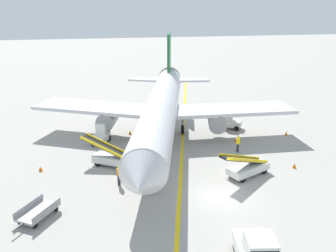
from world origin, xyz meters
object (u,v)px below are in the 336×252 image
at_px(airliner, 162,107).
at_px(safety_cone_nose_left, 294,166).
at_px(belt_loader_aft_hold, 247,167).
at_px(pushback_tug, 257,252).
at_px(baggage_tug_by_cargo_door, 101,134).
at_px(safety_cone_nose_right, 40,169).
at_px(safety_cone_tail_area, 286,133).
at_px(belt_loader_forward_hold, 113,157).
at_px(ground_crew_marshaller, 238,143).
at_px(baggage_cart_loaded, 38,212).
at_px(safety_cone_wingtip_left, 236,140).
at_px(safety_cone_wingtip_right, 130,132).
at_px(baggage_tug_near_wing, 230,121).
at_px(ground_crew_wing_walker, 119,175).

relative_size(airliner, safety_cone_nose_left, 78.72).
bearing_deg(belt_loader_aft_hold, airliner, 115.48).
relative_size(pushback_tug, baggage_tug_by_cargo_door, 1.44).
height_order(safety_cone_nose_right, safety_cone_tail_area, same).
distance_m(belt_loader_forward_hold, ground_crew_marshaller, 12.09).
distance_m(baggage_cart_loaded, safety_cone_wingtip_left, 21.23).
distance_m(airliner, safety_cone_nose_right, 13.63).
relative_size(pushback_tug, safety_cone_nose_right, 8.91).
distance_m(baggage_cart_loaded, safety_cone_wingtip_right, 17.05).
bearing_deg(baggage_tug_near_wing, belt_loader_forward_hold, -152.88).
bearing_deg(ground_crew_wing_walker, safety_cone_nose_right, 147.42).
distance_m(pushback_tug, safety_cone_wingtip_right, 23.07).
height_order(belt_loader_aft_hold, safety_cone_nose_right, belt_loader_aft_hold).
distance_m(baggage_tug_by_cargo_door, safety_cone_nose_left, 19.08).
bearing_deg(ground_crew_wing_walker, ground_crew_marshaller, 19.09).
relative_size(baggage_cart_loaded, safety_cone_tail_area, 8.08).
bearing_deg(belt_loader_aft_hold, baggage_tug_near_wing, 74.21).
relative_size(airliner, safety_cone_wingtip_left, 78.72).
height_order(belt_loader_forward_hold, safety_cone_nose_right, belt_loader_forward_hold).
bearing_deg(safety_cone_wingtip_right, safety_cone_tail_area, -14.32).
bearing_deg(belt_loader_aft_hold, baggage_tug_by_cargo_door, 137.54).
bearing_deg(belt_loader_forward_hold, safety_cone_tail_area, 10.32).
xyz_separation_m(baggage_tug_by_cargo_door, ground_crew_wing_walker, (0.84, -9.72, -0.02)).
relative_size(baggage_cart_loaded, safety_cone_wingtip_right, 8.08).
distance_m(pushback_tug, safety_cone_nose_left, 14.08).
bearing_deg(safety_cone_nose_right, airliner, 25.37).
height_order(ground_crew_wing_walker, safety_cone_nose_left, ground_crew_wing_walker).
bearing_deg(pushback_tug, safety_cone_nose_right, 129.71).
height_order(belt_loader_forward_hold, ground_crew_marshaller, belt_loader_forward_hold).
distance_m(baggage_tug_by_cargo_door, safety_cone_wingtip_left, 14.10).
xyz_separation_m(airliner, safety_cone_nose_left, (9.71, -10.12, -3.20)).
bearing_deg(safety_cone_wingtip_left, baggage_tug_near_wing, 76.40).
bearing_deg(safety_cone_nose_right, belt_loader_forward_hold, -2.37).
relative_size(pushback_tug, safety_cone_wingtip_right, 8.91).
bearing_deg(belt_loader_aft_hold, safety_cone_nose_right, 164.12).
distance_m(baggage_tug_by_cargo_door, safety_cone_nose_right, 7.93).
bearing_deg(safety_cone_wingtip_right, safety_cone_wingtip_left, -24.72).
relative_size(pushback_tug, ground_crew_wing_walker, 2.31).
bearing_deg(belt_loader_forward_hold, baggage_tug_near_wing, 27.12).
xyz_separation_m(pushback_tug, safety_cone_nose_right, (-12.61, 15.19, -0.77)).
xyz_separation_m(baggage_tug_by_cargo_door, safety_cone_wingtip_left, (13.76, -2.97, -0.71)).
relative_size(safety_cone_nose_right, safety_cone_wingtip_left, 1.00).
relative_size(pushback_tug, belt_loader_forward_hold, 0.81).
bearing_deg(baggage_cart_loaded, pushback_tug, -32.84).
height_order(safety_cone_nose_left, safety_cone_wingtip_left, same).
bearing_deg(safety_cone_nose_right, baggage_tug_near_wing, 18.92).
bearing_deg(belt_loader_forward_hold, safety_cone_wingtip_right, 72.12).
xyz_separation_m(ground_crew_wing_walker, safety_cone_nose_left, (15.33, -0.38, -0.69)).
height_order(belt_loader_forward_hold, safety_cone_wingtip_right, belt_loader_forward_hold).
height_order(baggage_tug_by_cargo_door, baggage_cart_loaded, baggage_tug_by_cargo_door).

